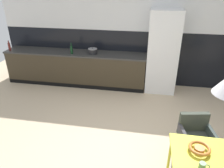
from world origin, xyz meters
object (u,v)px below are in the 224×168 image
Objects in this scene: mug_tall_blue at (202,167)px; cooking_pot at (93,51)px; fruit_bowl at (200,148)px; bottle_spice_small at (9,46)px; armchair_far_side at (195,132)px; bottle_oil_tall at (71,50)px; refrigerator_column at (163,52)px.

mug_tall_blue is 3.92m from cooking_pot.
fruit_bowl is 0.99× the size of bottle_spice_small.
mug_tall_blue is (-0.14, -1.03, 0.32)m from armchair_far_side.
bottle_oil_tall reaches higher than fruit_bowl.
mug_tall_blue is at bearing -84.27° from refrigerator_column.
cooking_pot is (-1.75, -0.03, -0.06)m from refrigerator_column.
fruit_bowl is 0.92× the size of bottle_oil_tall.
bottle_spice_small reaches higher than mug_tall_blue.
fruit_bowl is at bearing -55.09° from cooking_pot.
refrigerator_column is 16.97× the size of mug_tall_blue.
armchair_far_side is 3.56m from bottle_oil_tall.
armchair_far_side is 5.01m from bottle_spice_small.
cooking_pot is 0.82× the size of bottle_oil_tall.
armchair_far_side is 2.83× the size of bottle_spice_small.
cooking_pot is (-2.11, 3.02, 0.16)m from fruit_bowl.
refrigerator_column is at bearing 2.10° from bottle_spice_small.
mug_tall_blue is at bearing 71.29° from armchair_far_side.
refrigerator_column is 3.37m from mug_tall_blue.
bottle_oil_tall is 1.07× the size of bottle_spice_small.
fruit_bowl is at bearing -47.92° from bottle_oil_tall.
bottle_spice_small is (-1.73, -0.01, -0.00)m from bottle_oil_tall.
bottle_oil_tall reaches higher than cooking_pot.
fruit_bowl is at bearing -33.64° from bottle_spice_small.
bottle_oil_tall is 1.73m from bottle_spice_small.
refrigerator_column reaches higher than bottle_oil_tall.
refrigerator_column is 2.43m from armchair_far_side.
armchair_far_side is at bearing 82.11° from mug_tall_blue.
cooking_pot is (-2.23, 2.29, 0.47)m from armchair_far_side.
cooking_pot is at bearing -56.58° from armchair_far_side.
cooking_pot is (-2.09, 3.32, 0.15)m from mug_tall_blue.
cooking_pot is 0.88× the size of bottle_spice_small.
bottle_spice_small is (-4.37, 2.91, 0.20)m from fruit_bowl.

